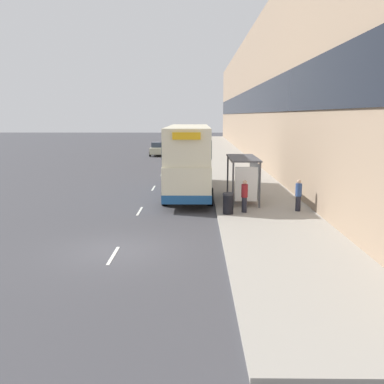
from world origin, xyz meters
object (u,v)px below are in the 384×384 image
Objects in this scene: double_decker_bus_near at (189,159)px; car_0 at (158,149)px; bus_shelter at (246,171)px; pedestrian_at_shelter at (298,195)px; pedestrian_1 at (244,196)px; litter_bin at (228,203)px.

double_decker_bus_near is 2.85× the size of car_0.
car_0 is at bearing 104.53° from bus_shelter.
bus_shelter reaches higher than pedestrian_at_shelter.
pedestrian_at_shelter is 2.80m from pedestrian_1.
double_decker_bus_near is at bearing 117.03° from pedestrian_1.
pedestrian_at_shelter is at bearing -43.23° from double_decker_bus_near.
car_0 is at bearing 107.47° from pedestrian_at_shelter.
bus_shelter is 1.08× the size of car_0.
pedestrian_at_shelter is at bearing -45.39° from bus_shelter.
double_decker_bus_near is at bearing 99.27° from car_0.
bus_shelter is 4.43m from double_decker_bus_near.
bus_shelter is 2.59× the size of pedestrian_at_shelter.
bus_shelter reaches higher than car_0.
litter_bin is (2.08, -6.03, -1.62)m from double_decker_bus_near.
bus_shelter is 3.55m from litter_bin.
double_decker_bus_near is at bearing 108.99° from litter_bin.
litter_bin is at bearing -158.33° from pedestrian_1.
bus_shelter is 30.37m from car_0.
pedestrian_1 reaches higher than litter_bin.
pedestrian_at_shelter reaches higher than car_0.
bus_shelter is at bearing 68.52° from litter_bin.
bus_shelter is at bearing -41.56° from double_decker_bus_near.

